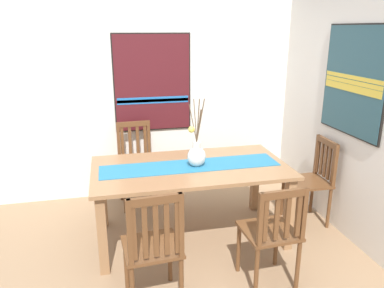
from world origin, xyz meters
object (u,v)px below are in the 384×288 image
object	(u,v)px
centerpiece_vase	(196,154)
chair_2	(312,179)
painting_on_back_wall	(152,83)
chair_3	(272,232)
painting_on_side_wall	(354,81)
dining_table	(190,176)
chair_0	(136,163)
chair_1	(153,246)

from	to	relation	value
centerpiece_vase	chair_2	bearing A→B (deg)	1.92
centerpiece_vase	painting_on_back_wall	size ratio (longest dim) A/B	0.57
centerpiece_vase	chair_3	size ratio (longest dim) A/B	0.73
centerpiece_vase	painting_on_side_wall	size ratio (longest dim) A/B	0.64
painting_on_back_wall	painting_on_side_wall	xyz separation A→B (m)	(1.74, -1.38, 0.16)
dining_table	painting_on_side_wall	size ratio (longest dim) A/B	1.81
chair_0	painting_on_side_wall	xyz separation A→B (m)	(2.00, -1.10, 1.05)
dining_table	painting_on_back_wall	world-z (taller)	painting_on_back_wall
chair_0	painting_on_side_wall	distance (m)	2.51
painting_on_side_wall	chair_1	bearing A→B (deg)	-160.58
centerpiece_vase	chair_3	xyz separation A→B (m)	(0.41, -0.86, -0.40)
centerpiece_vase	painting_on_back_wall	world-z (taller)	painting_on_back_wall
chair_2	painting_on_back_wall	world-z (taller)	painting_on_back_wall
chair_1	chair_2	bearing A→B (deg)	26.99
chair_3	painting_on_side_wall	distance (m)	1.67
centerpiece_vase	chair_3	world-z (taller)	centerpiece_vase
chair_1	painting_on_back_wall	xyz separation A→B (m)	(0.28, 2.09, 0.90)
painting_on_back_wall	painting_on_side_wall	distance (m)	2.23
chair_2	painting_on_side_wall	world-z (taller)	painting_on_side_wall
chair_3	painting_on_side_wall	world-z (taller)	painting_on_side_wall
centerpiece_vase	painting_on_side_wall	distance (m)	1.64
dining_table	chair_1	distance (m)	1.04
painting_on_side_wall	dining_table	bearing A→B (deg)	172.74
chair_1	painting_on_side_wall	bearing A→B (deg)	19.42
chair_1	dining_table	bearing A→B (deg)	62.03
centerpiece_vase	chair_2	xyz separation A→B (m)	(1.29, 0.04, -0.39)
painting_on_back_wall	chair_2	bearing A→B (deg)	-36.96
chair_0	painting_on_back_wall	world-z (taller)	painting_on_back_wall
chair_2	centerpiece_vase	bearing A→B (deg)	-178.08
chair_3	chair_0	bearing A→B (deg)	117.37
dining_table	centerpiece_vase	world-z (taller)	centerpiece_vase
chair_1	chair_2	xyz separation A→B (m)	(1.83, 0.93, -0.01)
dining_table	painting_on_side_wall	bearing A→B (deg)	-7.26
chair_1	chair_3	bearing A→B (deg)	1.52
chair_1	painting_on_side_wall	distance (m)	2.39
chair_1	painting_on_back_wall	world-z (taller)	painting_on_back_wall
centerpiece_vase	chair_3	bearing A→B (deg)	-64.37
chair_2	painting_on_back_wall	bearing A→B (deg)	143.04
painting_on_back_wall	chair_0	bearing A→B (deg)	-132.29
painting_on_side_wall	painting_on_back_wall	bearing A→B (deg)	141.56
chair_1	centerpiece_vase	bearing A→B (deg)	58.76
centerpiece_vase	chair_0	bearing A→B (deg)	118.93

